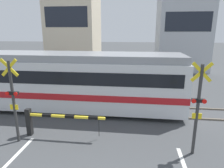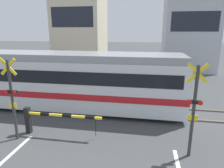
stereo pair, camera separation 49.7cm
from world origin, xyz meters
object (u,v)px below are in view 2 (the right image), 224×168
at_px(crossing_barrier_far, 155,86).
at_px(pedestrian, 137,73).
at_px(crossing_signal_left, 12,96).
at_px(commuter_train, 35,78).
at_px(crossing_barrier_near, 44,118).
at_px(crossing_signal_right, 194,107).

height_order(crossing_barrier_far, pedestrian, pedestrian).
distance_m(crossing_signal_left, pedestrian, 10.48).
distance_m(commuter_train, crossing_barrier_near, 4.00).
xyz_separation_m(crossing_signal_right, pedestrian, (-2.35, 9.48, -0.82)).
bearing_deg(commuter_train, crossing_signal_left, -71.67).
distance_m(commuter_train, crossing_signal_right, 8.83).
bearing_deg(crossing_barrier_near, commuter_train, 124.72).
relative_size(crossing_signal_left, crossing_signal_right, 1.00).
height_order(crossing_signal_left, pedestrian, crossing_signal_left).
xyz_separation_m(crossing_signal_left, pedestrian, (4.40, 9.48, -0.82)).
height_order(commuter_train, crossing_signal_left, crossing_signal_left).
relative_size(crossing_barrier_near, crossing_signal_left, 1.00).
relative_size(crossing_signal_left, pedestrian, 1.89).
height_order(commuter_train, crossing_signal_right, crossing_signal_right).
relative_size(crossing_barrier_near, crossing_barrier_far, 1.00).
height_order(crossing_signal_right, pedestrian, crossing_signal_right).
relative_size(crossing_signal_right, pedestrian, 1.89).
relative_size(commuter_train, crossing_barrier_far, 5.00).
bearing_deg(commuter_train, pedestrian, 45.49).
height_order(crossing_barrier_far, crossing_signal_right, crossing_signal_right).
distance_m(commuter_train, crossing_signal_left, 3.95).
height_order(commuter_train, pedestrian, commuter_train).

